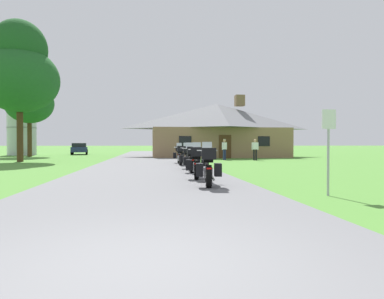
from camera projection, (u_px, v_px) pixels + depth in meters
name	position (u px, v px, depth m)	size (l,w,h in m)	color
ground_plane	(149.00, 163.00, 23.23)	(500.00, 500.00, 0.00)	#4C8433
asphalt_driveway	(149.00, 165.00, 21.25)	(6.40, 80.00, 0.06)	slate
motorcycle_white_nearest_to_camera	(208.00, 167.00, 10.22)	(0.89, 2.08, 1.30)	black
motorcycle_silver_second_in_row	(197.00, 163.00, 12.46)	(0.90, 2.08, 1.30)	black
motorcycle_silver_third_in_row	(191.00, 160.00, 15.17)	(0.76, 2.08, 1.30)	black
motorcycle_green_fourth_in_row	(187.00, 157.00, 17.63)	(0.79, 2.08, 1.30)	black
motorcycle_black_fifth_in_row	(180.00, 155.00, 20.52)	(0.66, 2.08, 1.30)	black
motorcycle_green_farthest_in_row	(179.00, 154.00, 22.76)	(0.85, 2.08, 1.30)	black
stone_lodge	(217.00, 130.00, 34.85)	(13.64, 7.91, 6.23)	#896B4C
bystander_white_shirt_near_lodge	(255.00, 149.00, 27.38)	(0.55, 0.24, 1.67)	black
bystander_white_shirt_beside_signpost	(224.00, 148.00, 27.97)	(0.46, 0.39, 1.69)	navy
metal_signpost_roadside	(328.00, 141.00, 8.59)	(0.36, 0.06, 2.14)	#9EA0A5
tree_left_far	(29.00, 98.00, 35.29)	(4.79, 4.79, 9.16)	#422D19
tree_left_near	(19.00, 71.00, 25.09)	(5.56, 5.56, 10.26)	#422D19
metal_silo_distant	(22.00, 124.00, 40.31)	(3.24, 3.24, 7.13)	#B2B7BC
parked_navy_suv_far_left	(79.00, 148.00, 42.40)	(2.55, 4.83, 1.40)	navy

